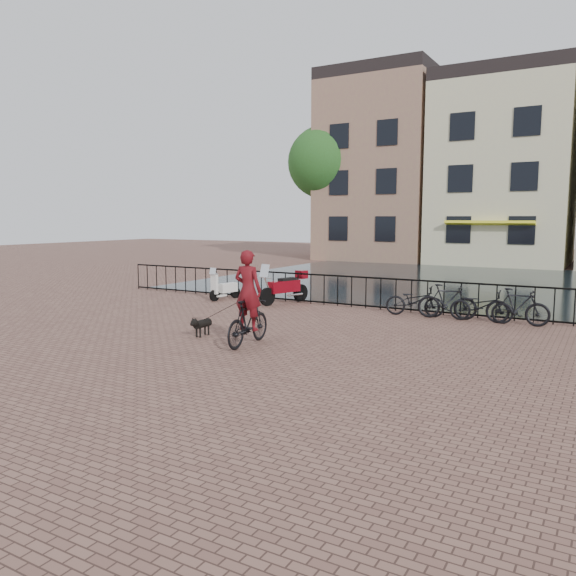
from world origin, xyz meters
The scene contains 14 objects.
ground centered at (0.00, 0.00, 0.00)m, with size 100.00×100.00×0.00m, color brown.
canal_water centered at (0.00, 17.30, 0.00)m, with size 20.00×20.00×0.00m, color black.
railing centered at (0.00, 8.00, 0.50)m, with size 20.00×0.05×1.02m.
canal_house_left centered at (-7.50, 30.00, 6.40)m, with size 7.50×9.00×12.80m.
canal_house_mid centered at (0.50, 30.00, 5.90)m, with size 8.00×9.50×11.80m.
tree_far_left centered at (-11.00, 27.00, 6.73)m, with size 5.04×5.04×9.27m.
cyclist centered at (-0.31, 1.72, 0.97)m, with size 0.84×1.90×2.55m.
dog centered at (-1.84, 1.98, 0.25)m, with size 0.25×0.73×0.49m.
motorcycle centered at (-2.78, 7.56, 0.71)m, with size 1.06×2.03×1.42m.
scooter centered at (-5.08, 7.30, 0.60)m, with size 0.59×1.34×1.20m.
parked_bike_0 centered at (1.80, 7.40, 0.45)m, with size 0.60×1.72×0.90m, color black.
parked_bike_1 centered at (2.75, 7.40, 0.50)m, with size 0.47×1.66×1.00m, color black.
parked_bike_2 centered at (3.70, 7.40, 0.45)m, with size 0.60×1.72×0.90m, color black.
parked_bike_3 centered at (4.65, 7.40, 0.50)m, with size 0.47×1.66×1.00m, color black.
Camera 1 is at (6.79, -8.71, 2.89)m, focal length 35.00 mm.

